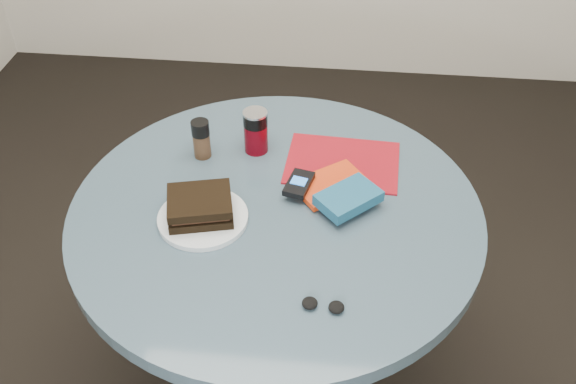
# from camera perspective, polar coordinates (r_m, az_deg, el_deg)

# --- Properties ---
(ground) EXTENTS (4.00, 4.00, 0.00)m
(ground) POSITION_cam_1_polar(r_m,az_deg,el_deg) (2.13, -0.84, -16.54)
(ground) COLOR black
(ground) RESTS_ON ground
(table) EXTENTS (1.00, 1.00, 0.75)m
(table) POSITION_cam_1_polar(r_m,az_deg,el_deg) (1.67, -1.03, -5.51)
(table) COLOR black
(table) RESTS_ON ground
(plate) EXTENTS (0.23, 0.23, 0.01)m
(plate) POSITION_cam_1_polar(r_m,az_deg,el_deg) (1.53, -7.57, -2.30)
(plate) COLOR silver
(plate) RESTS_ON table
(sandwich) EXTENTS (0.17, 0.16, 0.05)m
(sandwich) POSITION_cam_1_polar(r_m,az_deg,el_deg) (1.51, -7.83, -1.23)
(sandwich) COLOR black
(sandwich) RESTS_ON plate
(soda_can) EXTENTS (0.08, 0.08, 0.12)m
(soda_can) POSITION_cam_1_polar(r_m,az_deg,el_deg) (1.70, -2.88, 5.42)
(soda_can) COLOR #5A040E
(soda_can) RESTS_ON table
(pepper_grinder) EXTENTS (0.05, 0.05, 0.11)m
(pepper_grinder) POSITION_cam_1_polar(r_m,az_deg,el_deg) (1.69, -7.71, 4.71)
(pepper_grinder) COLOR #402B1B
(pepper_grinder) RESTS_ON table
(magazine) EXTENTS (0.30, 0.23, 0.01)m
(magazine) POSITION_cam_1_polar(r_m,az_deg,el_deg) (1.69, 4.86, 2.61)
(magazine) COLOR maroon
(magazine) RESTS_ON table
(red_book) EXTENTS (0.21, 0.20, 0.01)m
(red_book) POSITION_cam_1_polar(r_m,az_deg,el_deg) (1.60, 3.82, 0.67)
(red_book) COLOR #B82F0E
(red_book) RESTS_ON magazine
(novel) EXTENTS (0.17, 0.17, 0.03)m
(novel) POSITION_cam_1_polar(r_m,az_deg,el_deg) (1.53, 5.39, -0.53)
(novel) COLOR navy
(novel) RESTS_ON red_book
(mp3_player) EXTENTS (0.08, 0.11, 0.02)m
(mp3_player) POSITION_cam_1_polar(r_m,az_deg,el_deg) (1.58, 0.98, 0.75)
(mp3_player) COLOR black
(mp3_player) RESTS_ON red_book
(headphones) EXTENTS (0.09, 0.04, 0.02)m
(headphones) POSITION_cam_1_polar(r_m,az_deg,el_deg) (1.33, 3.13, -10.02)
(headphones) COLOR black
(headphones) RESTS_ON table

